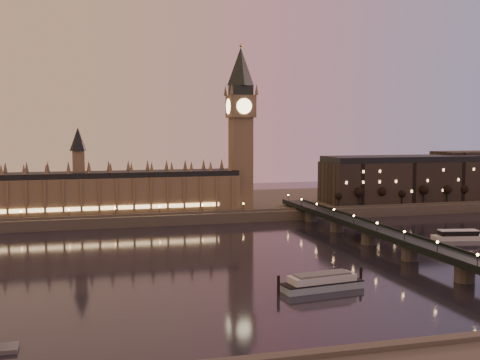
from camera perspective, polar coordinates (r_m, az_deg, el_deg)
The scene contains 15 objects.
ground at distance 258.98m, azimuth -4.38°, elevation -7.90°, with size 700.00×700.00×0.00m, color black.
far_embankment at distance 423.72m, azimuth -4.65°, elevation -2.44°, with size 560.00×130.00×6.00m, color #423D35.
palace_of_westminster at distance 370.74m, azimuth -14.10°, elevation -0.73°, with size 180.00×26.62×52.00m.
big_ben at distance 382.73m, azimuth 0.07°, elevation 5.93°, with size 17.68×17.68×104.00m.
westminster_bridge at distance 289.15m, azimuth 13.82°, elevation -5.55°, with size 13.20×260.00×15.30m.
city_block at distance 451.31m, azimuth 17.24°, elevation 0.26°, with size 155.00×45.00×34.00m.
bare_tree_0 at distance 394.60m, azimuth 9.08°, elevation -1.42°, with size 5.34×5.34×10.86m.
bare_tree_1 at distance 401.59m, azimuth 11.20°, elevation -1.34°, with size 5.34×5.34×10.86m.
bare_tree_2 at distance 409.11m, azimuth 13.24°, elevation -1.26°, with size 5.34×5.34×10.86m.
bare_tree_3 at distance 417.14m, azimuth 15.21°, elevation -1.19°, with size 5.34×5.34×10.86m.
bare_tree_4 at distance 425.63m, azimuth 17.10°, elevation -1.11°, with size 5.34×5.34×10.86m.
bare_tree_5 at distance 434.58m, azimuth 18.92°, elevation -1.04°, with size 5.34×5.34×10.86m.
bare_tree_6 at distance 443.94m, azimuth 20.66°, elevation -0.97°, with size 5.34×5.34×10.86m.
cruise_boat_c at distance 330.10m, azimuth 19.98°, elevation -4.97°, with size 27.20×12.05×5.26m.
moored_barge at distance 219.39m, azimuth 7.78°, elevation -9.57°, with size 34.64×12.23×6.40m.
Camera 1 is at (-47.76, -247.91, 57.70)m, focal length 45.00 mm.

